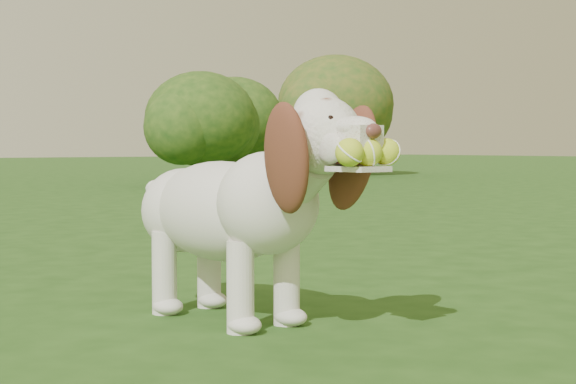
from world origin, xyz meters
TOP-DOWN VIEW (x-y plane):
  - ground at (0.00, 0.00)m, footprint 80.00×80.00m
  - dog at (0.07, 0.15)m, footprint 0.43×1.13m
  - shrub_f at (6.75, 10.40)m, footprint 1.68×1.68m
  - shrub_d at (4.86, 8.37)m, footprint 1.55×1.55m
  - shrub_h at (9.44, 10.96)m, footprint 2.25×2.25m

SIDE VIEW (x-z plane):
  - ground at x=0.00m, z-range 0.00..0.00m
  - dog at x=0.07m, z-range 0.02..0.76m
  - shrub_d at x=4.86m, z-range 0.14..1.75m
  - shrub_f at x=6.75m, z-range 0.15..1.90m
  - shrub_h at x=9.44m, z-range 0.20..2.53m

